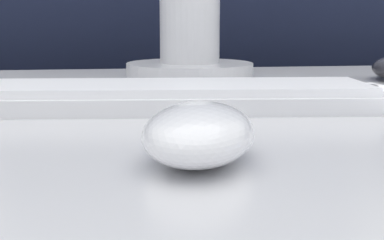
{
  "coord_description": "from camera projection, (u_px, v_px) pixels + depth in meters",
  "views": [
    {
      "loc": [
        -0.08,
        -0.42,
        0.86
      ],
      "look_at": [
        -0.03,
        -0.08,
        0.79
      ],
      "focal_mm": 50.0,
      "sensor_mm": 36.0,
      "label": 1
    }
  ],
  "objects": [
    {
      "name": "computer_mouse_near",
      "position": [
        199.0,
        133.0,
        0.33
      ],
      "size": [
        0.09,
        0.12,
        0.04
      ],
      "rotation": [
        0.0,
        0.0,
        -0.28
      ],
      "color": "white",
      "rests_on": "desk"
    },
    {
      "name": "keyboard",
      "position": [
        158.0,
        96.0,
        0.52
      ],
      "size": [
        0.44,
        0.15,
        0.02
      ],
      "rotation": [
        0.0,
        0.0,
        -0.09
      ],
      "color": "white",
      "rests_on": "desk"
    },
    {
      "name": "partition_panel",
      "position": [
        162.0,
        169.0,
        1.1
      ],
      "size": [
        5.0,
        0.03,
        1.1
      ],
      "color": "black",
      "rests_on": "ground_plane"
    }
  ]
}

